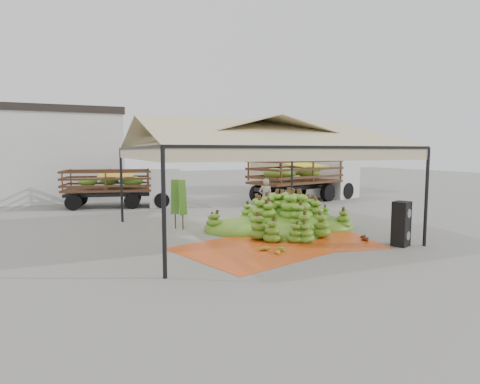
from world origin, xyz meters
name	(u,v)px	position (x,y,z in m)	size (l,w,h in m)	color
ground	(251,232)	(0.00, 0.00, 0.00)	(90.00, 90.00, 0.00)	slate
canopy_tent	(251,140)	(0.00, 0.00, 3.30)	(8.10, 8.10, 4.00)	black
building_tan	(300,162)	(10.00, 13.00, 2.07)	(6.30, 5.30, 4.10)	tan
tarp_left	(250,250)	(-1.14, -2.37, 0.01)	(3.74, 3.56, 0.01)	red
tarp_right	(298,236)	(1.14, -1.30, 0.01)	(4.32, 4.53, 0.01)	orange
banana_heap	(285,212)	(1.40, 0.07, 0.64)	(5.94, 4.88, 1.27)	#3D821B
hand_yellow_a	(275,251)	(-0.69, -3.09, 0.09)	(0.38, 0.31, 0.17)	gold
hand_yellow_b	(264,248)	(-0.85, -2.73, 0.11)	(0.48, 0.39, 0.22)	gold
hand_red_a	(361,236)	(2.91, -2.41, 0.09)	(0.40, 0.33, 0.18)	#5F2E15
hand_red_b	(363,239)	(2.69, -2.79, 0.10)	(0.42, 0.34, 0.19)	maroon
hand_green	(278,247)	(-0.42, -2.81, 0.11)	(0.50, 0.41, 0.23)	#427819
hanging_bunches	(231,158)	(-0.24, 1.36, 2.62)	(1.74, 0.24, 0.20)	#3B811B
speaker_stack	(401,224)	(3.34, -3.70, 0.69)	(0.63, 0.60, 1.37)	black
banana_leaves	(173,228)	(-2.43, 1.81, 0.00)	(0.96, 1.36, 3.70)	#396E1D
vendor	(266,197)	(2.14, 3.13, 0.84)	(0.61, 0.40, 1.68)	gray
truck_left	(128,183)	(-3.16, 8.60, 1.23)	(6.11, 3.09, 2.00)	#512F1B
truck_right	(310,174)	(7.19, 7.35, 1.55)	(7.75, 4.54, 2.52)	#462C17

